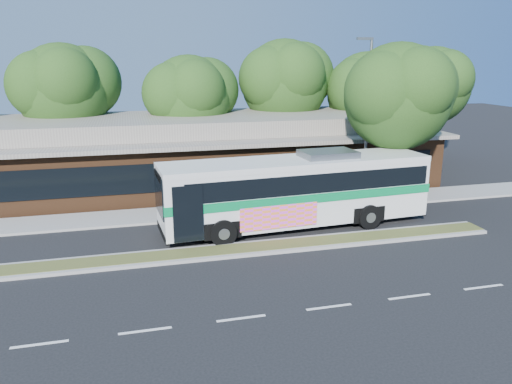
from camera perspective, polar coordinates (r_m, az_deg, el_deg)
The scene contains 12 objects.
ground at distance 20.82m, azimuth -4.77°, elevation -7.65°, with size 120.00×120.00×0.00m, color black.
median_strip at distance 21.34m, azimuth -5.05°, elevation -6.86°, with size 26.00×1.10×0.15m, color #414B20.
sidewalk at distance 26.76m, azimuth -7.11°, elevation -2.35°, with size 44.00×2.60×0.12m, color gray.
plaza_building at distance 32.64m, azimuth -8.75°, elevation 4.50°, with size 33.20×11.20×4.45m.
lamp_post at distance 28.16m, azimuth 12.55°, elevation 8.36°, with size 0.93×0.18×9.07m.
tree_bg_b at distance 35.32m, azimuth -20.42°, elevation 11.11°, with size 6.69×6.00×9.00m.
tree_bg_c at distance 34.48m, azimuth -7.00°, elevation 10.93°, with size 6.24×5.60×8.26m.
tree_bg_d at distance 36.99m, azimuth 3.88°, elevation 12.57°, with size 6.91×6.20×9.37m.
tree_bg_e at distance 38.40m, azimuth 13.01°, elevation 11.31°, with size 6.47×5.80×8.50m.
tree_bg_f at distance 42.31m, azimuth 19.82°, elevation 11.56°, with size 6.69×6.00×8.92m.
transit_bus at distance 24.10m, azimuth 4.76°, elevation 0.68°, with size 13.31×3.76×3.69m.
sidewalk_tree at distance 28.42m, azimuth 16.50°, elevation 10.69°, with size 6.37×5.71×8.87m.
Camera 1 is at (-3.10, -18.96, 8.04)m, focal length 35.00 mm.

